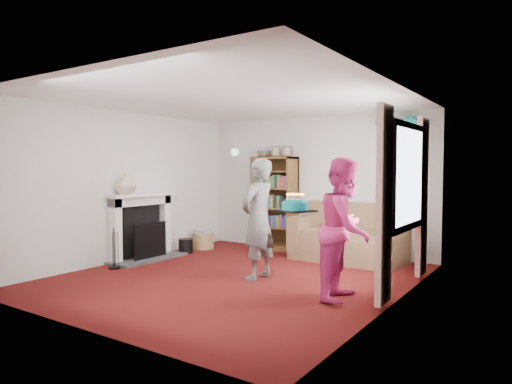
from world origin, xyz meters
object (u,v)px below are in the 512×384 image
Objects in this scene: person_magenta at (345,229)px; birthday_cake at (295,206)px; bookcase at (275,204)px; sofa at (349,239)px; person_striped at (258,219)px.

person_magenta is 0.68m from birthday_cake.
bookcase is at bearing 39.23° from person_magenta.
sofa is 1.07× the size of person_magenta.
sofa is at bearing 166.30° from person_striped.
person_magenta is at bearing 8.04° from birthday_cake.
person_striped is 0.88m from birthday_cake.
bookcase is 2.41m from person_striped.
person_magenta is (0.84, -2.20, 0.49)m from sofa.
person_magenta is (1.40, -0.25, -0.01)m from person_striped.
bookcase reaches higher than person_magenta.
sofa is 2.40m from person_magenta.
person_striped is (1.05, -2.17, -0.03)m from bookcase.
birthday_cake is at bearing -80.84° from sofa.
bookcase reaches higher than sofa.
person_striped is at bearing 73.75° from person_magenta.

